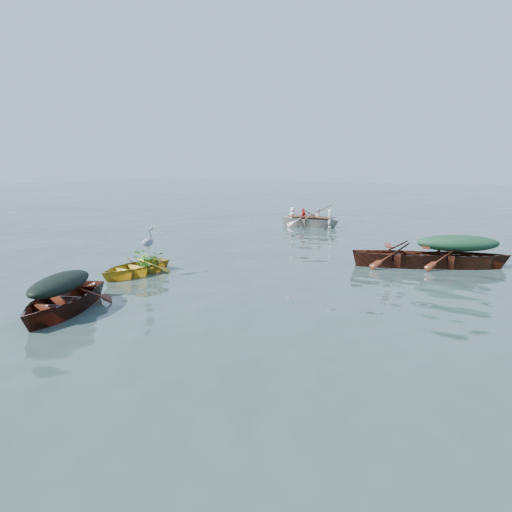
% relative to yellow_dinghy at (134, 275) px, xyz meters
% --- Properties ---
extents(ground, '(140.00, 140.00, 0.00)m').
position_rel_yellow_dinghy_xyz_m(ground, '(3.59, 0.50, 0.00)').
color(ground, '#324643').
rests_on(ground, ground).
extents(yellow_dinghy, '(1.43, 3.11, 0.82)m').
position_rel_yellow_dinghy_xyz_m(yellow_dinghy, '(0.00, 0.00, 0.00)').
color(yellow_dinghy, gold).
rests_on(yellow_dinghy, ground).
extents(dark_covered_boat, '(3.03, 4.18, 1.00)m').
position_rel_yellow_dinghy_xyz_m(dark_covered_boat, '(1.55, -3.51, 0.00)').
color(dark_covered_boat, '#441A10').
rests_on(dark_covered_boat, ground).
extents(green_tarp_boat, '(4.66, 3.36, 1.07)m').
position_rel_yellow_dinghy_xyz_m(green_tarp_boat, '(7.60, 6.38, 0.00)').
color(green_tarp_boat, '#572714').
rests_on(green_tarp_boat, ground).
extents(open_wooden_boat, '(4.77, 3.16, 1.08)m').
position_rel_yellow_dinghy_xyz_m(open_wooden_boat, '(6.21, 5.65, 0.00)').
color(open_wooden_boat, '#542315').
rests_on(open_wooden_boat, ground).
extents(rowed_boat, '(4.38, 1.64, 1.02)m').
position_rel_yellow_dinghy_xyz_m(rowed_boat, '(-0.94, 12.82, 0.00)').
color(rowed_boat, beige).
rests_on(rowed_boat, ground).
extents(dark_tarp_cover, '(1.67, 2.30, 0.40)m').
position_rel_yellow_dinghy_xyz_m(dark_tarp_cover, '(1.55, -3.51, 0.70)').
color(dark_tarp_cover, black).
rests_on(dark_tarp_cover, dark_covered_boat).
extents(green_tarp_cover, '(2.57, 1.85, 0.52)m').
position_rel_yellow_dinghy_xyz_m(green_tarp_cover, '(7.60, 6.38, 0.79)').
color(green_tarp_cover, '#193E27').
rests_on(green_tarp_cover, green_tarp_boat).
extents(thwart_benches, '(2.44, 1.71, 0.04)m').
position_rel_yellow_dinghy_xyz_m(thwart_benches, '(6.21, 5.65, 0.56)').
color(thwart_benches, '#521D13').
rests_on(thwart_benches, open_wooden_boat).
extents(heron, '(0.29, 0.41, 0.92)m').
position_rel_yellow_dinghy_xyz_m(heron, '(0.55, 0.07, 0.87)').
color(heron, gray).
rests_on(heron, yellow_dinghy).
extents(dinghy_weeds, '(0.73, 0.92, 0.60)m').
position_rel_yellow_dinghy_xyz_m(dinghy_weeds, '(0.01, 0.55, 0.71)').
color(dinghy_weeds, '#35701D').
rests_on(dinghy_weeds, yellow_dinghy).
extents(rowers, '(3.09, 1.41, 0.76)m').
position_rel_yellow_dinghy_xyz_m(rowers, '(-0.94, 12.82, 0.89)').
color(rowers, white).
rests_on(rowers, rowed_boat).
extents(oars, '(0.82, 2.64, 0.06)m').
position_rel_yellow_dinghy_xyz_m(oars, '(-0.94, 12.82, 0.54)').
color(oars, brown).
rests_on(oars, rowed_boat).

